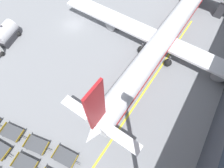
{
  "coord_description": "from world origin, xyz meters",
  "views": [
    {
      "loc": [
        22.15,
        -20.07,
        24.57
      ],
      "look_at": [
        15.26,
        -9.24,
        2.98
      ],
      "focal_mm": 28.0,
      "sensor_mm": 36.0,
      "label": 1
    }
  ],
  "objects": [
    {
      "name": "ground_plane",
      "position": [
        0.0,
        0.0,
        0.0
      ],
      "size": [
        500.0,
        500.0,
        0.0
      ],
      "primitive_type": "plane",
      "color": "gray"
    },
    {
      "name": "airplane",
      "position": [
        17.84,
        4.29,
        2.84
      ],
      "size": [
        41.72,
        45.32,
        12.31
      ],
      "color": "white",
      "rests_on": "ground_plane"
    },
    {
      "name": "fuel_tanker_primary",
      "position": [
        -7.63,
        -10.6,
        1.35
      ],
      "size": [
        4.56,
        7.77,
        3.27
      ],
      "color": "white",
      "rests_on": "ground_plane"
    },
    {
      "name": "baggage_dolly_row_mid_b_col_c",
      "position": [
        11.55,
        -23.78,
        0.49
      ],
      "size": [
        3.85,
        2.3,
        0.92
      ],
      "color": "#424449",
      "rests_on": "ground_plane"
    },
    {
      "name": "baggage_dolly_row_far_col_b",
      "position": [
        7.03,
        -21.95,
        0.49
      ],
      "size": [
        3.85,
        2.32,
        0.92
      ],
      "color": "#424449",
      "rests_on": "ground_plane"
    },
    {
      "name": "baggage_dolly_row_far_col_c",
      "position": [
        11.07,
        -21.33,
        0.49
      ],
      "size": [
        3.85,
        2.39,
        0.92
      ],
      "color": "#424449",
      "rests_on": "ground_plane"
    },
    {
      "name": "baggage_dolly_row_far_col_d",
      "position": [
        15.25,
        -20.45,
        0.49
      ],
      "size": [
        3.83,
        2.15,
        0.92
      ],
      "color": "#424449",
      "rests_on": "ground_plane"
    },
    {
      "name": "stand_guidance_stripe",
      "position": [
        19.44,
        -5.43,
        0.0
      ],
      "size": [
        1.69,
        39.18,
        0.01
      ],
      "color": "yellow",
      "rests_on": "ground_plane"
    }
  ]
}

